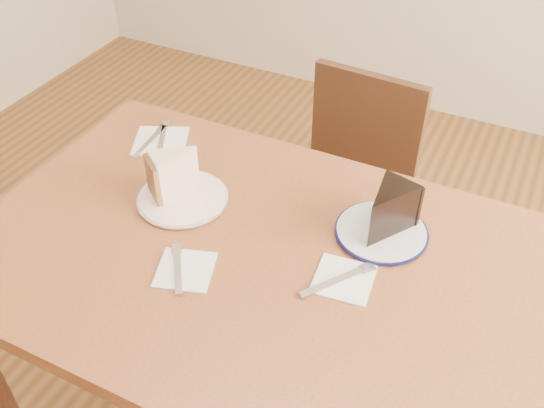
# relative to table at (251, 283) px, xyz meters

# --- Properties ---
(table) EXTENTS (1.20, 0.80, 0.75)m
(table) POSITION_rel_table_xyz_m (0.00, 0.00, 0.00)
(table) COLOR #5A2D18
(table) RESTS_ON ground
(chair_far) EXTENTS (0.44, 0.44, 0.83)m
(chair_far) POSITION_rel_table_xyz_m (0.01, 0.58, -0.19)
(chair_far) COLOR black
(chair_far) RESTS_ON ground
(plate_cream) EXTENTS (0.20, 0.20, 0.01)m
(plate_cream) POSITION_rel_table_xyz_m (-0.22, 0.08, 0.10)
(plate_cream) COLOR white
(plate_cream) RESTS_ON table
(plate_navy) EXTENTS (0.19, 0.19, 0.01)m
(plate_navy) POSITION_rel_table_xyz_m (0.23, 0.17, 0.10)
(plate_navy) COLOR white
(plate_navy) RESTS_ON table
(carrot_cake) EXTENTS (0.12, 0.13, 0.10)m
(carrot_cake) POSITION_rel_table_xyz_m (-0.24, 0.10, 0.16)
(carrot_cake) COLOR #F5E6CB
(carrot_cake) RESTS_ON plate_cream
(chocolate_cake) EXTENTS (0.12, 0.14, 0.10)m
(chocolate_cake) POSITION_rel_table_xyz_m (0.23, 0.17, 0.16)
(chocolate_cake) COLOR black
(chocolate_cake) RESTS_ON plate_navy
(napkin_cream) EXTENTS (0.14, 0.14, 0.00)m
(napkin_cream) POSITION_rel_table_xyz_m (-0.09, -0.11, 0.10)
(napkin_cream) COLOR white
(napkin_cream) RESTS_ON table
(napkin_navy) EXTENTS (0.13, 0.13, 0.00)m
(napkin_navy) POSITION_rel_table_xyz_m (0.21, 0.01, 0.10)
(napkin_navy) COLOR white
(napkin_navy) RESTS_ON table
(napkin_spare) EXTENTS (0.18, 0.18, 0.00)m
(napkin_spare) POSITION_rel_table_xyz_m (-0.40, 0.26, 0.10)
(napkin_spare) COLOR white
(napkin_spare) RESTS_ON table
(fork_cream) EXTENTS (0.09, 0.12, 0.00)m
(fork_cream) POSITION_rel_table_xyz_m (-0.10, -0.11, 0.10)
(fork_cream) COLOR silver
(fork_cream) RESTS_ON napkin_cream
(knife_navy) EXTENTS (0.11, 0.15, 0.00)m
(knife_navy) POSITION_rel_table_xyz_m (0.20, -0.00, 0.10)
(knife_navy) COLOR silver
(knife_navy) RESTS_ON napkin_navy
(fork_spare) EXTENTS (0.08, 0.13, 0.00)m
(fork_spare) POSITION_rel_table_xyz_m (-0.40, 0.27, 0.10)
(fork_spare) COLOR silver
(fork_spare) RESTS_ON napkin_spare
(knife_spare) EXTENTS (0.03, 0.16, 0.00)m
(knife_spare) POSITION_rel_table_xyz_m (-0.42, 0.24, 0.10)
(knife_spare) COLOR silver
(knife_spare) RESTS_ON napkin_spare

